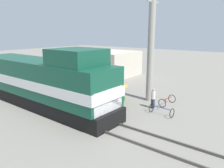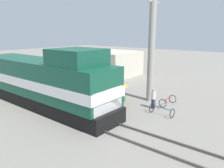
% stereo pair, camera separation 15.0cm
% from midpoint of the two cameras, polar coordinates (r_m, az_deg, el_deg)
% --- Properties ---
extents(ground_plane, '(120.00, 120.00, 0.00)m').
position_cam_midpoint_polar(ground_plane, '(15.78, -8.68, -8.73)').
color(ground_plane, gray).
extents(rail_near, '(0.08, 32.68, 0.15)m').
position_cam_midpoint_polar(rail_near, '(15.31, -10.66, -9.22)').
color(rail_near, '#4C4742').
rests_on(rail_near, ground_plane).
extents(rail_far, '(0.08, 32.68, 0.15)m').
position_cam_midpoint_polar(rail_far, '(16.22, -6.83, -7.76)').
color(rail_far, '#4C4742').
rests_on(rail_far, ground_plane).
extents(locomotive, '(3.22, 15.02, 4.84)m').
position_cam_midpoint_polar(locomotive, '(18.28, -17.76, 0.56)').
color(locomotive, black).
rests_on(locomotive, ground_plane).
extents(utility_pole, '(1.80, 0.57, 9.41)m').
position_cam_midpoint_polar(utility_pole, '(18.83, 9.91, 9.68)').
color(utility_pole, '#9E998E').
rests_on(utility_pole, ground_plane).
extents(vendor_umbrella, '(2.00, 2.00, 1.93)m').
position_cam_midpoint_polar(vendor_umbrella, '(18.32, 0.83, 0.16)').
color(vendor_umbrella, '#4C4C4C').
rests_on(vendor_umbrella, ground_plane).
extents(billboard_sign, '(2.50, 0.12, 3.02)m').
position_cam_midpoint_polar(billboard_sign, '(20.21, -3.84, 3.16)').
color(billboard_sign, '#595959').
rests_on(billboard_sign, ground_plane).
extents(shrub_cluster, '(0.86, 0.86, 0.86)m').
position_cam_midpoint_polar(shrub_cluster, '(18.63, 1.93, -3.67)').
color(shrub_cluster, '#2D722D').
rests_on(shrub_cluster, ground_plane).
extents(person_bystander, '(0.34, 0.34, 1.61)m').
position_cam_midpoint_polar(person_bystander, '(17.50, 10.43, -3.54)').
color(person_bystander, '#2D3347').
rests_on(person_bystander, ground_plane).
extents(bicycle, '(1.73, 0.82, 0.69)m').
position_cam_midpoint_polar(bicycle, '(18.70, 13.99, -4.25)').
color(bicycle, black).
rests_on(bicycle, ground_plane).
extents(bicycle_spare, '(0.80, 1.77, 0.69)m').
position_cam_midpoint_polar(bicycle_spare, '(16.42, 12.51, -6.69)').
color(bicycle_spare, black).
rests_on(bicycle_spare, ground_plane).
extents(building_block_distant, '(6.45, 6.71, 3.28)m').
position_cam_midpoint_polar(building_block_distant, '(30.48, -0.83, 5.45)').
color(building_block_distant, beige).
rests_on(building_block_distant, ground_plane).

